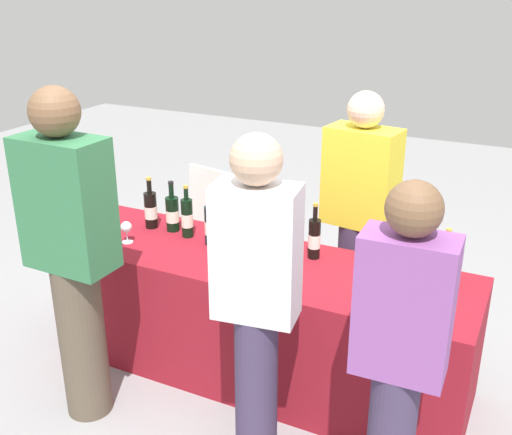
% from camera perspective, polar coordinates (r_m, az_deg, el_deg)
% --- Properties ---
extents(ground_plane, '(12.00, 12.00, 0.00)m').
position_cam_1_polar(ground_plane, '(3.77, 0.00, -14.05)').
color(ground_plane, gray).
extents(tasting_table, '(2.42, 0.70, 0.74)m').
position_cam_1_polar(tasting_table, '(3.57, 0.00, -9.25)').
color(tasting_table, maroon).
rests_on(tasting_table, ground_plane).
extents(wine_bottle_0, '(0.08, 0.08, 0.32)m').
position_cam_1_polar(wine_bottle_0, '(3.83, -9.75, 0.73)').
color(wine_bottle_0, black).
rests_on(wine_bottle_0, tasting_table).
extents(wine_bottle_1, '(0.08, 0.08, 0.32)m').
position_cam_1_polar(wine_bottle_1, '(3.76, -7.77, 0.39)').
color(wine_bottle_1, black).
rests_on(wine_bottle_1, tasting_table).
extents(wine_bottle_2, '(0.07, 0.07, 0.32)m').
position_cam_1_polar(wine_bottle_2, '(3.66, -6.42, -0.01)').
color(wine_bottle_2, black).
rests_on(wine_bottle_2, tasting_table).
extents(wine_bottle_3, '(0.08, 0.08, 0.33)m').
position_cam_1_polar(wine_bottle_3, '(3.55, -4.16, -0.69)').
color(wine_bottle_3, black).
rests_on(wine_bottle_3, tasting_table).
extents(wine_bottle_4, '(0.07, 0.07, 0.32)m').
position_cam_1_polar(wine_bottle_4, '(3.49, 0.69, -1.01)').
color(wine_bottle_4, black).
rests_on(wine_bottle_4, tasting_table).
extents(wine_bottle_5, '(0.07, 0.07, 0.31)m').
position_cam_1_polar(wine_bottle_5, '(3.44, 2.45, -1.53)').
color(wine_bottle_5, black).
rests_on(wine_bottle_5, tasting_table).
extents(wine_bottle_6, '(0.07, 0.07, 0.32)m').
position_cam_1_polar(wine_bottle_6, '(3.38, 5.44, -1.93)').
color(wine_bottle_6, black).
rests_on(wine_bottle_6, tasting_table).
extents(wine_bottle_7, '(0.07, 0.07, 0.30)m').
position_cam_1_polar(wine_bottle_7, '(3.25, 17.15, -4.09)').
color(wine_bottle_7, black).
rests_on(wine_bottle_7, tasting_table).
extents(wine_glass_0, '(0.07, 0.07, 0.13)m').
position_cam_1_polar(wine_glass_0, '(3.65, -11.96, -0.95)').
color(wine_glass_0, silver).
rests_on(wine_glass_0, tasting_table).
extents(wine_glass_1, '(0.07, 0.07, 0.14)m').
position_cam_1_polar(wine_glass_1, '(3.29, -1.19, -2.91)').
color(wine_glass_1, silver).
rests_on(wine_glass_1, tasting_table).
extents(wine_glass_2, '(0.07, 0.07, 0.14)m').
position_cam_1_polar(wine_glass_2, '(3.27, 0.76, -3.08)').
color(wine_glass_2, silver).
rests_on(wine_glass_2, tasting_table).
extents(server_pouring, '(0.45, 0.29, 1.59)m').
position_cam_1_polar(server_pouring, '(3.77, 9.53, 0.39)').
color(server_pouring, '#3F3351').
rests_on(server_pouring, ground_plane).
extents(guest_0, '(0.44, 0.25, 1.75)m').
position_cam_1_polar(guest_0, '(3.14, -16.75, -2.97)').
color(guest_0, brown).
rests_on(guest_0, ground_plane).
extents(guest_1, '(0.39, 0.25, 1.63)m').
position_cam_1_polar(guest_1, '(2.70, 0.02, -7.40)').
color(guest_1, '#3F3351').
rests_on(guest_1, ground_plane).
extents(guest_2, '(0.36, 0.21, 1.55)m').
position_cam_1_polar(guest_2, '(2.48, 13.17, -12.17)').
color(guest_2, '#3F3351').
rests_on(guest_2, ground_plane).
extents(menu_board, '(0.59, 0.16, 0.85)m').
position_cam_1_polar(menu_board, '(4.70, -3.32, -0.58)').
color(menu_board, white).
rests_on(menu_board, ground_plane).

